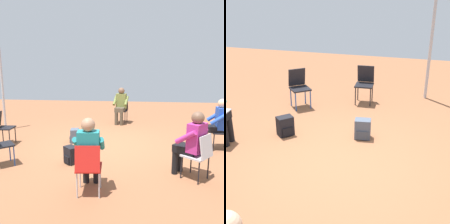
% 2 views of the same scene
% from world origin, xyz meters
% --- Properties ---
extents(ground_plane, '(15.15, 15.15, 0.00)m').
position_xyz_m(ground_plane, '(0.00, 0.00, 0.00)').
color(ground_plane, brown).
extents(chair_northwest, '(0.59, 0.58, 0.85)m').
position_xyz_m(chair_northwest, '(-1.83, 1.68, 0.50)').
color(chair_northwest, '#B7B7BC').
rests_on(chair_northwest, ground).
extents(chair_west, '(0.46, 0.42, 0.85)m').
position_xyz_m(chair_west, '(-2.78, -0.03, 0.50)').
color(chair_west, black).
rests_on(chair_west, ground).
extents(chair_south, '(0.46, 0.49, 0.85)m').
position_xyz_m(chair_south, '(-0.16, -2.62, 0.50)').
color(chair_south, black).
rests_on(chair_south, ground).
extents(chair_east, '(0.46, 0.42, 0.85)m').
position_xyz_m(chair_east, '(2.71, 0.14, 0.50)').
color(chair_east, black).
rests_on(chair_east, ground).
extents(chair_north, '(0.44, 0.47, 0.85)m').
position_xyz_m(chair_north, '(0.02, 2.42, 0.50)').
color(chair_north, red).
rests_on(chair_north, ground).
extents(person_with_laptop, '(0.53, 0.55, 1.24)m').
position_xyz_m(person_with_laptop, '(0.03, 2.25, 0.69)').
color(person_with_laptop, black).
rests_on(person_with_laptop, ground).
extents(person_in_blue, '(0.54, 0.51, 1.24)m').
position_xyz_m(person_in_blue, '(-2.62, -0.04, 0.69)').
color(person_in_blue, black).
rests_on(person_in_blue, ground).
extents(person_in_olive, '(0.55, 0.56, 1.24)m').
position_xyz_m(person_in_olive, '(-0.13, -2.46, 0.69)').
color(person_in_olive, '#4C4233').
rests_on(person_in_olive, ground).
extents(person_in_magenta, '(0.63, 0.63, 1.24)m').
position_xyz_m(person_in_magenta, '(-1.70, 1.58, 0.69)').
color(person_in_magenta, black).
rests_on(person_in_magenta, ground).
extents(backpack_near_laptop_user, '(0.34, 0.34, 0.36)m').
position_xyz_m(backpack_near_laptop_user, '(0.64, 1.18, 0.16)').
color(backpack_near_laptop_user, black).
rests_on(backpack_near_laptop_user, ground).
extents(backpack_by_empty_chair, '(0.27, 0.30, 0.36)m').
position_xyz_m(backpack_by_empty_chair, '(0.92, -0.20, 0.16)').
color(backpack_by_empty_chair, '#475160').
rests_on(backpack_by_empty_chair, ground).
extents(tent_pole_near, '(0.07, 0.07, 2.53)m').
position_xyz_m(tent_pole_near, '(3.41, -1.22, 1.26)').
color(tent_pole_near, '#B2B2B7').
rests_on(tent_pole_near, ground).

